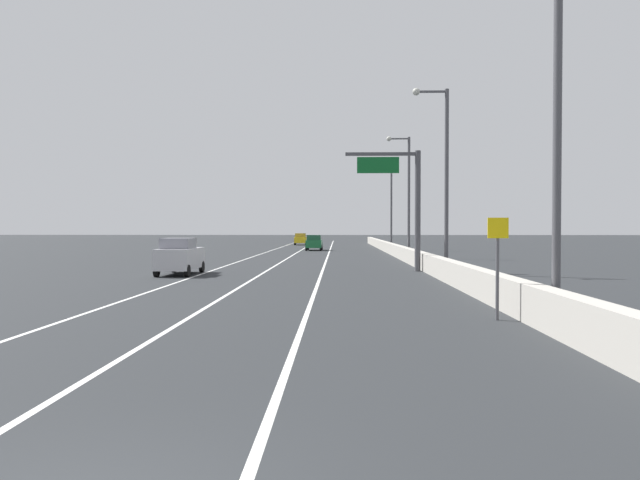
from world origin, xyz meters
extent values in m
plane|color=#26282B|center=(0.00, 64.00, 0.00)|extent=(320.00, 320.00, 0.00)
cube|color=silver|center=(-5.50, 55.00, 0.00)|extent=(0.16, 130.00, 0.00)
cube|color=silver|center=(-2.00, 55.00, 0.00)|extent=(0.16, 130.00, 0.00)
cube|color=silver|center=(1.50, 55.00, 0.00)|extent=(0.16, 130.00, 0.00)
cube|color=#B2ADA3|center=(8.03, 40.00, 0.55)|extent=(0.60, 120.00, 1.10)
cylinder|color=#47474C|center=(7.43, 31.72, 3.75)|extent=(0.36, 0.36, 7.50)
cube|color=#47474C|center=(5.18, 31.72, 7.30)|extent=(4.50, 0.20, 0.20)
cube|color=#0C5923|center=(4.96, 31.60, 6.60)|extent=(2.60, 0.10, 1.00)
cylinder|color=#4C4C51|center=(7.13, 12.10, 1.20)|extent=(0.10, 0.10, 2.40)
cube|color=yellow|center=(7.13, 12.06, 2.70)|extent=(0.60, 0.04, 0.60)
cylinder|color=#4C4C51|center=(8.59, 11.44, 5.43)|extent=(0.24, 0.24, 10.86)
cylinder|color=#4C4C51|center=(8.87, 29.81, 5.43)|extent=(0.24, 0.24, 10.86)
cube|color=#4C4C51|center=(7.97, 29.81, 10.71)|extent=(1.80, 0.12, 0.12)
sphere|color=beige|center=(7.07, 29.81, 10.71)|extent=(0.44, 0.44, 0.44)
cylinder|color=#4C4C51|center=(8.84, 48.18, 5.43)|extent=(0.24, 0.24, 10.86)
cube|color=#4C4C51|center=(7.94, 48.18, 10.71)|extent=(1.80, 0.12, 0.12)
sphere|color=beige|center=(7.04, 48.18, 10.71)|extent=(0.44, 0.44, 0.44)
cylinder|color=#4C4C51|center=(8.92, 66.55, 5.43)|extent=(0.24, 0.24, 10.86)
cube|color=#4C4C51|center=(8.02, 66.55, 10.71)|extent=(1.80, 0.12, 0.12)
sphere|color=beige|center=(7.12, 66.55, 10.71)|extent=(0.44, 0.44, 0.44)
cube|color=#B7B7BC|center=(-6.66, 28.69, 0.93)|extent=(1.87, 4.39, 1.18)
cube|color=gray|center=(-6.66, 28.25, 1.82)|extent=(1.64, 1.98, 0.60)
cylinder|color=black|center=(-7.51, 30.44, 0.34)|extent=(0.22, 0.68, 0.68)
cylinder|color=black|center=(-5.80, 30.44, 0.34)|extent=(0.22, 0.68, 0.68)
cylinder|color=black|center=(-7.51, 26.94, 0.34)|extent=(0.22, 0.68, 0.68)
cylinder|color=black|center=(-5.80, 26.95, 0.34)|extent=(0.22, 0.68, 0.68)
cube|color=#196033|center=(-0.39, 66.07, 0.80)|extent=(1.91, 4.26, 0.92)
cube|color=#1C4633|center=(-0.39, 65.64, 1.56)|extent=(1.65, 1.93, 0.60)
cylinder|color=black|center=(-1.20, 67.74, 0.34)|extent=(0.23, 0.68, 0.68)
cylinder|color=black|center=(0.48, 67.72, 0.34)|extent=(0.23, 0.68, 0.68)
cylinder|color=black|center=(-1.25, 64.41, 0.34)|extent=(0.23, 0.68, 0.68)
cylinder|color=black|center=(0.43, 64.39, 0.34)|extent=(0.23, 0.68, 0.68)
cube|color=gold|center=(-3.48, 88.91, 0.80)|extent=(2.02, 4.22, 0.92)
cube|color=olive|center=(-3.47, 88.49, 1.56)|extent=(1.72, 1.92, 0.60)
cylinder|color=black|center=(-4.39, 90.51, 0.34)|extent=(0.24, 0.69, 0.68)
cylinder|color=black|center=(-2.66, 90.57, 0.34)|extent=(0.24, 0.69, 0.68)
cylinder|color=black|center=(-4.30, 87.25, 0.34)|extent=(0.24, 0.69, 0.68)
cylinder|color=black|center=(-2.56, 87.30, 0.34)|extent=(0.24, 0.69, 0.68)
camera|label=1|loc=(2.47, -5.34, 2.70)|focal=33.32mm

